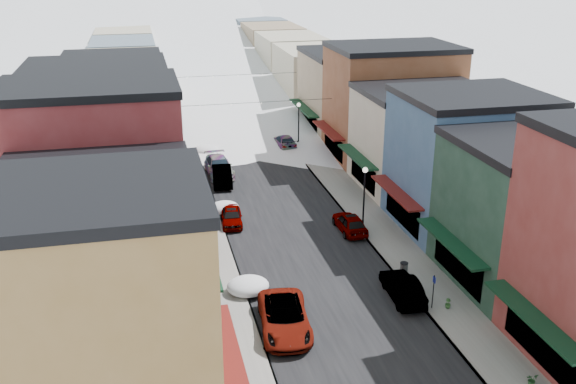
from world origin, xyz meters
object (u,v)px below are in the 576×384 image
car_silver_sedan (232,216)px  car_green_sedan (403,287)px  trash_can (404,269)px  streetlamp_near (364,190)px  car_white_suv (284,318)px  car_dark_hatch (222,176)px

car_silver_sedan → car_green_sedan: 16.22m
car_green_sedan → trash_can: car_green_sedan is taller
streetlamp_near → trash_can: bearing=-89.5°
car_white_suv → car_dark_hatch: bearing=96.9°
car_green_sedan → trash_can: bearing=-111.5°
car_silver_sedan → trash_can: (9.76, -11.21, -0.06)m
car_dark_hatch → streetlamp_near: bearing=-49.4°
car_white_suv → streetlamp_near: (8.97, 12.27, 2.42)m
car_white_suv → trash_can: (9.03, 4.36, -0.21)m
car_green_sedan → car_silver_sedan: bearing=-55.0°
trash_can → streetlamp_near: streetlamp_near is taller
car_white_suv → car_green_sedan: bearing=19.4°
car_dark_hatch → streetlamp_near: streetlamp_near is taller
car_silver_sedan → car_green_sedan: car_green_sedan is taller
car_green_sedan → streetlamp_near: bearing=-93.0°
car_green_sedan → trash_can: 2.80m
car_white_suv → trash_can: 10.03m
trash_can → streetlamp_near: size_ratio=0.18×
trash_can → streetlamp_near: bearing=90.5°
trash_can → streetlamp_near: (-0.07, 7.90, 2.63)m
car_white_suv → trash_can: size_ratio=6.50×
car_white_suv → car_silver_sedan: bearing=99.0°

